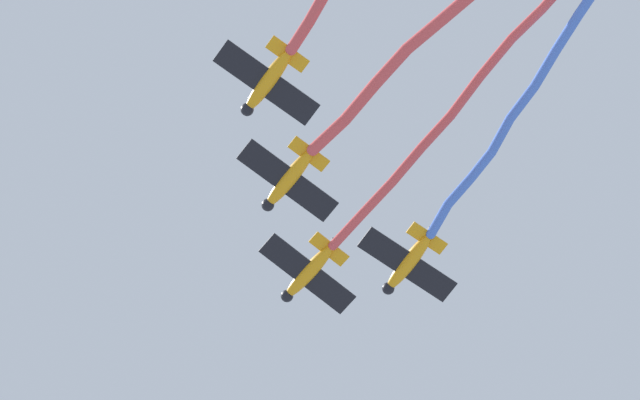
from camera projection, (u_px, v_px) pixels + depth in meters
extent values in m
ellipsoid|color=orange|center=(309.00, 271.00, 86.72)|extent=(5.49, 1.32, 1.11)
sphere|color=black|center=(287.00, 296.00, 87.38)|extent=(0.98, 0.98, 0.95)
ellipsoid|color=#232833|center=(303.00, 276.00, 87.29)|extent=(1.39, 0.79, 0.59)
cube|color=black|center=(308.00, 274.00, 86.63)|extent=(2.15, 7.99, 0.15)
cube|color=orange|center=(329.00, 249.00, 86.23)|extent=(1.16, 3.13, 0.12)
cube|color=black|center=(328.00, 247.00, 86.81)|extent=(1.24, 0.19, 1.54)
cylinder|color=#DB4C4C|center=(348.00, 230.00, 85.74)|extent=(3.33, 0.70, 1.05)
cylinder|color=#DB4C4C|center=(377.00, 198.00, 85.39)|extent=(3.24, 0.79, 1.24)
cylinder|color=#DB4C4C|center=(407.00, 165.00, 85.11)|extent=(3.39, 0.79, 1.20)
cylinder|color=#DB4C4C|center=(436.00, 132.00, 84.63)|extent=(3.17, 0.75, 0.89)
cylinder|color=#DB4C4C|center=(465.00, 96.00, 84.16)|extent=(3.57, 1.00, 1.28)
cylinder|color=#DB4C4C|center=(496.00, 58.00, 83.78)|extent=(3.61, 0.85, 1.21)
cylinder|color=#DB4C4C|center=(527.00, 24.00, 83.41)|extent=(3.06, 0.88, 1.07)
sphere|color=#DB4C4C|center=(333.00, 246.00, 85.97)|extent=(0.70, 0.70, 0.70)
sphere|color=#DB4C4C|center=(363.00, 213.00, 85.50)|extent=(0.70, 0.70, 0.70)
sphere|color=#DB4C4C|center=(392.00, 182.00, 85.28)|extent=(0.70, 0.70, 0.70)
sphere|color=#DB4C4C|center=(422.00, 147.00, 84.93)|extent=(0.70, 0.70, 0.70)
sphere|color=#DB4C4C|center=(451.00, 116.00, 84.34)|extent=(0.70, 0.70, 0.70)
sphere|color=#DB4C4C|center=(480.00, 77.00, 83.98)|extent=(0.70, 0.70, 0.70)
sphere|color=#DB4C4C|center=(512.00, 39.00, 83.58)|extent=(0.70, 0.70, 0.70)
sphere|color=#DB4C4C|center=(542.00, 9.00, 83.25)|extent=(0.70, 0.70, 0.70)
ellipsoid|color=orange|center=(290.00, 178.00, 84.30)|extent=(5.52, 1.51, 1.11)
sphere|color=black|center=(268.00, 205.00, 84.98)|extent=(1.01, 1.01, 0.95)
ellipsoid|color=#232833|center=(284.00, 183.00, 84.87)|extent=(1.41, 0.84, 0.59)
cube|color=black|center=(288.00, 181.00, 84.20)|extent=(2.44, 8.04, 0.15)
cube|color=orange|center=(309.00, 154.00, 83.79)|extent=(1.27, 3.16, 0.12)
cube|color=black|center=(308.00, 153.00, 84.37)|extent=(1.25, 0.24, 1.54)
cylinder|color=#DB4C4C|center=(329.00, 135.00, 83.09)|extent=(3.31, 1.03, 0.96)
cylinder|color=#DB4C4C|center=(360.00, 102.00, 81.99)|extent=(3.56, 1.13, 1.33)
cylinder|color=#DB4C4C|center=(391.00, 67.00, 80.92)|extent=(3.34, 0.91, 0.89)
cylinder|color=#DB4C4C|center=(425.00, 34.00, 79.89)|extent=(3.39, 1.11, 1.42)
cylinder|color=#DB4C4C|center=(460.00, 4.00, 78.72)|extent=(3.24, 1.11, 1.27)
sphere|color=#DB4C4C|center=(313.00, 150.00, 83.52)|extent=(0.85, 0.85, 0.85)
sphere|color=#DB4C4C|center=(345.00, 120.00, 82.66)|extent=(0.85, 0.85, 0.85)
sphere|color=#DB4C4C|center=(375.00, 84.00, 81.32)|extent=(0.85, 0.85, 0.85)
sphere|color=#DB4C4C|center=(407.00, 49.00, 80.52)|extent=(0.85, 0.85, 0.85)
sphere|color=#DB4C4C|center=(443.00, 19.00, 79.26)|extent=(0.85, 0.85, 0.85)
ellipsoid|color=orange|center=(409.00, 262.00, 86.80)|extent=(5.55, 1.80, 1.11)
sphere|color=black|center=(388.00, 288.00, 87.50)|extent=(1.06, 1.06, 0.95)
ellipsoid|color=#232833|center=(403.00, 267.00, 87.38)|extent=(1.45, 0.91, 0.59)
cube|color=black|center=(407.00, 265.00, 86.71)|extent=(2.85, 8.10, 0.15)
cube|color=orange|center=(427.00, 238.00, 86.27)|extent=(1.42, 3.20, 0.12)
cube|color=black|center=(425.00, 236.00, 86.84)|extent=(1.25, 0.30, 1.54)
cylinder|color=#4C75DB|center=(439.00, 219.00, 85.86)|extent=(2.73, 1.24, 1.22)
cylinder|color=#4C75DB|center=(459.00, 191.00, 85.58)|extent=(2.67, 0.77, 1.07)
cylinder|color=#4C75DB|center=(481.00, 165.00, 85.15)|extent=(2.49, 0.96, 0.80)
cylinder|color=#4C75DB|center=(501.00, 135.00, 84.58)|extent=(2.92, 1.41, 0.97)
cylinder|color=#4C75DB|center=(522.00, 103.00, 83.92)|extent=(2.92, 1.09, 0.75)
cylinder|color=#4C75DB|center=(545.00, 69.00, 83.06)|extent=(3.06, 1.46, 0.81)
cylinder|color=#4C75DB|center=(567.00, 32.00, 82.12)|extent=(3.11, 1.37, 0.76)
sphere|color=#4C75DB|center=(431.00, 234.00, 85.99)|extent=(0.71, 0.71, 0.71)
sphere|color=#4C75DB|center=(448.00, 204.00, 85.73)|extent=(0.71, 0.71, 0.71)
sphere|color=#4C75DB|center=(471.00, 178.00, 85.44)|extent=(0.71, 0.71, 0.71)
sphere|color=#4C75DB|center=(492.00, 152.00, 84.87)|extent=(0.71, 0.71, 0.71)
sphere|color=#4C75DB|center=(510.00, 118.00, 84.29)|extent=(0.71, 0.71, 0.71)
sphere|color=#4C75DB|center=(534.00, 87.00, 83.55)|extent=(0.71, 0.71, 0.71)
sphere|color=#4C75DB|center=(556.00, 51.00, 82.58)|extent=(0.71, 0.71, 0.71)
sphere|color=#4C75DB|center=(579.00, 14.00, 81.67)|extent=(0.71, 0.71, 0.71)
ellipsoid|color=orange|center=(268.00, 80.00, 81.59)|extent=(5.53, 1.68, 1.11)
sphere|color=black|center=(247.00, 110.00, 82.28)|extent=(1.04, 1.04, 0.95)
ellipsoid|color=#232833|center=(263.00, 87.00, 82.16)|extent=(1.43, 0.88, 0.59)
cube|color=black|center=(267.00, 83.00, 81.50)|extent=(2.67, 8.08, 0.15)
cube|color=orange|center=(288.00, 54.00, 81.07)|extent=(1.36, 3.19, 0.12)
cube|color=black|center=(287.00, 54.00, 81.65)|extent=(1.25, 0.28, 1.54)
cylinder|color=#DB4C4C|center=(300.00, 36.00, 80.35)|extent=(2.57, 1.21, 1.05)
cylinder|color=#DB4C4C|center=(317.00, 8.00, 79.63)|extent=(2.22, 1.24, 0.85)
sphere|color=#DB4C4C|center=(291.00, 50.00, 80.80)|extent=(0.81, 0.81, 0.81)
sphere|color=#DB4C4C|center=(309.00, 21.00, 79.91)|extent=(0.81, 0.81, 0.81)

